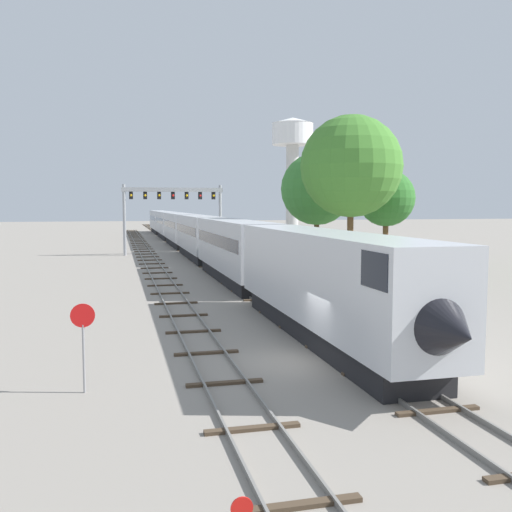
{
  "coord_description": "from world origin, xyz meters",
  "views": [
    {
      "loc": [
        -6.9,
        -20.26,
        5.96
      ],
      "look_at": [
        1.0,
        12.0,
        3.0
      ],
      "focal_mm": 39.98,
      "sensor_mm": 36.0,
      "label": 1
    }
  ],
  "objects_px": {
    "passenger_train": "(187,231)",
    "signal_gantry": "(173,203)",
    "trackside_tree_mid": "(351,166)",
    "trackside_tree_left": "(386,198)",
    "trackside_tree_right": "(317,189)",
    "stop_sign": "(83,335)",
    "water_tower": "(292,145)"
  },
  "relations": [
    {
      "from": "passenger_train",
      "to": "trackside_tree_left",
      "type": "bearing_deg",
      "value": -50.64
    },
    {
      "from": "passenger_train",
      "to": "water_tower",
      "type": "height_order",
      "value": "water_tower"
    },
    {
      "from": "passenger_train",
      "to": "stop_sign",
      "type": "bearing_deg",
      "value": -100.24
    },
    {
      "from": "water_tower",
      "to": "stop_sign",
      "type": "height_order",
      "value": "water_tower"
    },
    {
      "from": "passenger_train",
      "to": "trackside_tree_left",
      "type": "xyz_separation_m",
      "value": [
        17.42,
        -21.24,
        4.05
      ]
    },
    {
      "from": "passenger_train",
      "to": "signal_gantry",
      "type": "xyz_separation_m",
      "value": [
        -2.25,
        -4.67,
        3.62
      ]
    },
    {
      "from": "signal_gantry",
      "to": "trackside_tree_mid",
      "type": "distance_m",
      "value": 26.0
    },
    {
      "from": "trackside_tree_left",
      "to": "trackside_tree_mid",
      "type": "distance_m",
      "value": 8.61
    },
    {
      "from": "signal_gantry",
      "to": "trackside_tree_left",
      "type": "xyz_separation_m",
      "value": [
        19.67,
        -16.57,
        0.43
      ]
    },
    {
      "from": "passenger_train",
      "to": "signal_gantry",
      "type": "distance_m",
      "value": 6.32
    },
    {
      "from": "passenger_train",
      "to": "trackside_tree_left",
      "type": "distance_m",
      "value": 27.77
    },
    {
      "from": "stop_sign",
      "to": "trackside_tree_mid",
      "type": "xyz_separation_m",
      "value": [
        21.29,
        28.69,
        7.5
      ]
    },
    {
      "from": "water_tower",
      "to": "trackside_tree_right",
      "type": "height_order",
      "value": "water_tower"
    },
    {
      "from": "water_tower",
      "to": "trackside_tree_right",
      "type": "bearing_deg",
      "value": -104.62
    },
    {
      "from": "trackside_tree_left",
      "to": "trackside_tree_right",
      "type": "bearing_deg",
      "value": 125.44
    },
    {
      "from": "stop_sign",
      "to": "trackside_tree_mid",
      "type": "height_order",
      "value": "trackside_tree_mid"
    },
    {
      "from": "trackside_tree_left",
      "to": "trackside_tree_mid",
      "type": "bearing_deg",
      "value": -138.63
    },
    {
      "from": "stop_sign",
      "to": "water_tower",
      "type": "bearing_deg",
      "value": 68.94
    },
    {
      "from": "stop_sign",
      "to": "trackside_tree_left",
      "type": "relative_size",
      "value": 0.3
    },
    {
      "from": "passenger_train",
      "to": "trackside_tree_left",
      "type": "height_order",
      "value": "trackside_tree_left"
    },
    {
      "from": "passenger_train",
      "to": "trackside_tree_mid",
      "type": "bearing_deg",
      "value": -67.04
    },
    {
      "from": "stop_sign",
      "to": "trackside_tree_right",
      "type": "xyz_separation_m",
      "value": [
        22.54,
        40.95,
        5.86
      ]
    },
    {
      "from": "stop_sign",
      "to": "trackside_tree_right",
      "type": "height_order",
      "value": "trackside_tree_right"
    },
    {
      "from": "passenger_train",
      "to": "signal_gantry",
      "type": "relative_size",
      "value": 9.9
    },
    {
      "from": "passenger_train",
      "to": "trackside_tree_mid",
      "type": "height_order",
      "value": "trackside_tree_mid"
    },
    {
      "from": "water_tower",
      "to": "trackside_tree_left",
      "type": "xyz_separation_m",
      "value": [
        -9.35,
        -61.4,
        -11.7
      ]
    },
    {
      "from": "passenger_train",
      "to": "signal_gantry",
      "type": "height_order",
      "value": "signal_gantry"
    },
    {
      "from": "water_tower",
      "to": "trackside_tree_left",
      "type": "height_order",
      "value": "water_tower"
    },
    {
      "from": "trackside_tree_right",
      "to": "stop_sign",
      "type": "bearing_deg",
      "value": -118.83
    },
    {
      "from": "trackside_tree_mid",
      "to": "trackside_tree_right",
      "type": "xyz_separation_m",
      "value": [
        1.26,
        12.26,
        -1.64
      ]
    },
    {
      "from": "trackside_tree_mid",
      "to": "signal_gantry",
      "type": "bearing_deg",
      "value": 121.63
    },
    {
      "from": "stop_sign",
      "to": "trackside_tree_right",
      "type": "bearing_deg",
      "value": 61.17
    }
  ]
}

